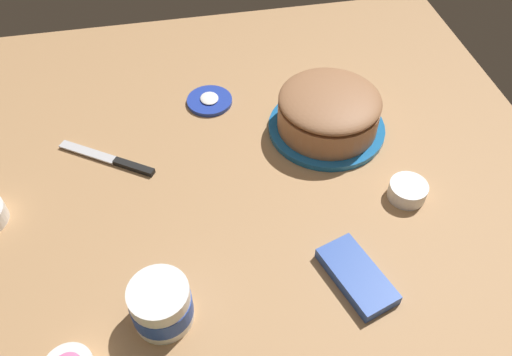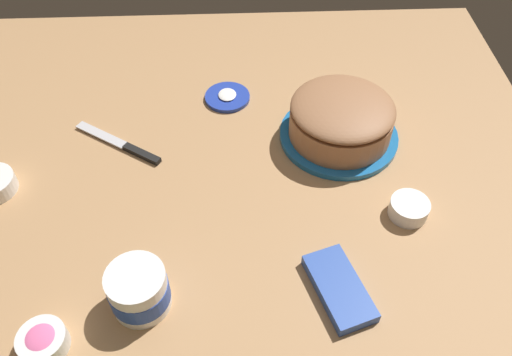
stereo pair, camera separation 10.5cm
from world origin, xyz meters
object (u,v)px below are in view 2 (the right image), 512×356
frosting_tub (138,290)px  sprinkle_bowl_pink (43,341)px  sprinkle_bowl_orange (408,206)px  candy_box_upper (339,288)px  spreading_knife (125,146)px  frosted_cake (341,121)px  frosting_tub_lid (227,97)px

frosting_tub → sprinkle_bowl_pink: frosting_tub is taller
sprinkle_bowl_orange → candy_box_upper: bearing=136.4°
frosting_tub → candy_box_upper: (0.01, -0.35, -0.03)m
sprinkle_bowl_orange → sprinkle_bowl_pink: bearing=110.8°
sprinkle_bowl_orange → spreading_knife: bearing=70.5°
frosted_cake → sprinkle_bowl_orange: frosted_cake is taller
frosted_cake → spreading_knife: bearing=91.4°
frosting_tub_lid → sprinkle_bowl_pink: (-0.62, 0.30, 0.01)m
frosting_tub_lid → spreading_knife: frosting_tub_lid is taller
candy_box_upper → frosting_tub_lid: bearing=1.5°
spreading_knife → sprinkle_bowl_pink: (-0.46, 0.07, 0.01)m
frosted_cake → candy_box_upper: frosted_cake is taller
frosting_tub → sprinkle_bowl_pink: size_ratio=1.30×
spreading_knife → frosting_tub: bearing=-168.6°
spreading_knife → sprinkle_bowl_pink: bearing=171.0°
frosting_tub_lid → sprinkle_bowl_pink: size_ratio=1.38×
frosted_cake → candy_box_upper: 0.40m
frosting_tub_lid → candy_box_upper: bearing=-160.3°
frosted_cake → sprinkle_bowl_orange: bearing=-154.5°
frosting_tub → spreading_knife: bearing=11.4°
frosting_tub → frosting_tub_lid: 0.57m
frosted_cake → frosting_tub: (-0.40, 0.41, -0.01)m
frosted_cake → sprinkle_bowl_pink: (-0.47, 0.56, -0.03)m
frosting_tub_lid → candy_box_upper: size_ratio=0.71×
frosting_tub → frosting_tub_lid: frosting_tub is taller
candy_box_upper → sprinkle_bowl_pink: bearing=80.9°
frosted_cake → sprinkle_bowl_pink: 0.73m
frosting_tub → spreading_knife: frosting_tub is taller
frosted_cake → spreading_knife: size_ratio=1.29×
frosted_cake → sprinkle_bowl_pink: bearing=130.3°
spreading_knife → frosting_tub_lid: bearing=-54.9°
sprinkle_bowl_pink → candy_box_upper: bearing=-80.9°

